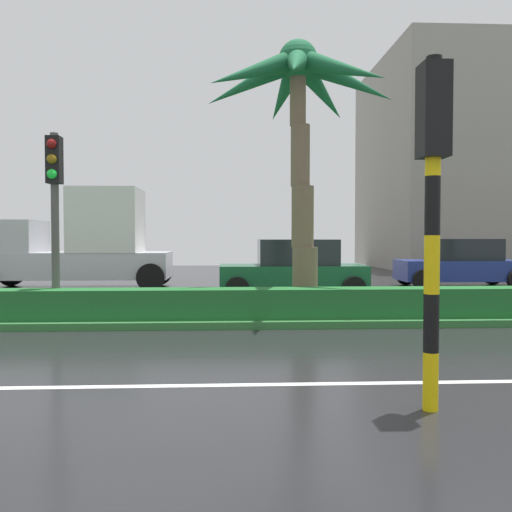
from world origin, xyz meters
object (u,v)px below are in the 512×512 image
Objects in this scene: palm_tree_centre at (299,100)px; car_in_traffic_second at (294,269)px; box_truck_lead at (79,244)px; car_in_traffic_third at (460,264)px; traffic_signal_median_right at (54,191)px; traffic_signal_foreground at (432,168)px.

car_in_traffic_second is at bearing 85.14° from palm_tree_centre.
car_in_traffic_second is at bearing 155.99° from box_truck_lead.
car_in_traffic_third is at bearing 179.40° from box_truck_lead.
palm_tree_centre is 1.65× the size of traffic_signal_median_right.
car_in_traffic_second is at bearing 41.84° from traffic_signal_median_right.
traffic_signal_foreground is at bearing 90.76° from car_in_traffic_second.
car_in_traffic_third is (6.65, 6.60, -4.13)m from palm_tree_centre.
traffic_signal_median_right is 14.39m from car_in_traffic_third.
box_truck_lead is at bearing 135.35° from palm_tree_centre.
traffic_signal_median_right reaches higher than box_truck_lead.
palm_tree_centre reaches higher than traffic_signal_median_right.
car_in_traffic_third is (11.84, 7.95, -1.92)m from traffic_signal_median_right.
box_truck_lead is (-7.28, 14.03, -0.97)m from traffic_signal_foreground.
car_in_traffic_second is (0.30, 3.57, -4.13)m from palm_tree_centre.
box_truck_lead is at bearing -0.60° from car_in_traffic_third.
traffic_signal_foreground is at bearing 117.41° from box_truck_lead.
box_truck_lead is at bearing 101.46° from traffic_signal_median_right.
traffic_signal_median_right is at bearing -165.43° from palm_tree_centre.
traffic_signal_foreground reaches higher than car_in_traffic_third.
traffic_signal_median_right is 7.62m from car_in_traffic_second.
car_in_traffic_third is (13.48, -0.14, -0.72)m from box_truck_lead.
car_in_traffic_second and car_in_traffic_third have the same top height.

